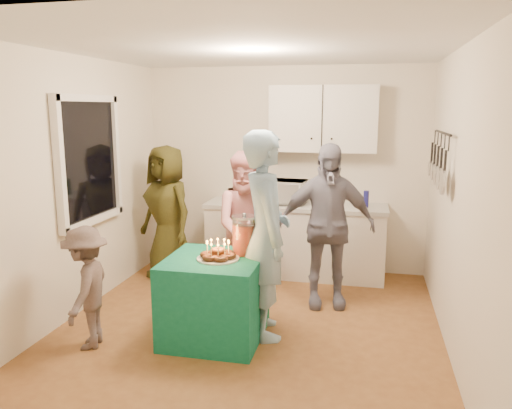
% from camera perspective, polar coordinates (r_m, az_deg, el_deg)
% --- Properties ---
extents(floor, '(4.00, 4.00, 0.00)m').
position_cam_1_polar(floor, '(4.93, -0.93, -14.03)').
color(floor, brown).
rests_on(floor, ground).
extents(ceiling, '(4.00, 4.00, 0.00)m').
position_cam_1_polar(ceiling, '(4.49, -1.04, 17.60)').
color(ceiling, white).
rests_on(ceiling, floor).
extents(back_wall, '(3.60, 3.60, 0.00)m').
position_cam_1_polar(back_wall, '(6.47, 3.25, 4.03)').
color(back_wall, silver).
rests_on(back_wall, floor).
extents(left_wall, '(4.00, 4.00, 0.00)m').
position_cam_1_polar(left_wall, '(5.25, -20.42, 1.73)').
color(left_wall, silver).
rests_on(left_wall, floor).
extents(right_wall, '(4.00, 4.00, 0.00)m').
position_cam_1_polar(right_wall, '(4.47, 22.07, 0.08)').
color(right_wall, silver).
rests_on(right_wall, floor).
extents(window_night, '(0.04, 1.00, 1.20)m').
position_cam_1_polar(window_night, '(5.46, -18.62, 4.82)').
color(window_night, black).
rests_on(window_night, left_wall).
extents(counter, '(2.20, 0.58, 0.86)m').
position_cam_1_polar(counter, '(6.32, 4.50, -4.21)').
color(counter, white).
rests_on(counter, floor).
extents(countertop, '(2.24, 0.62, 0.05)m').
position_cam_1_polar(countertop, '(6.21, 4.56, -0.16)').
color(countertop, beige).
rests_on(countertop, counter).
extents(upper_cabinet, '(1.30, 0.30, 0.80)m').
position_cam_1_polar(upper_cabinet, '(6.21, 7.70, 9.67)').
color(upper_cabinet, white).
rests_on(upper_cabinet, back_wall).
extents(pot_rack, '(0.12, 1.00, 0.60)m').
position_cam_1_polar(pot_rack, '(5.10, 20.20, 4.88)').
color(pot_rack, black).
rests_on(pot_rack, right_wall).
extents(microwave, '(0.56, 0.40, 0.29)m').
position_cam_1_polar(microwave, '(6.20, 3.23, 1.46)').
color(microwave, white).
rests_on(microwave, countertop).
extents(party_table, '(0.85, 0.85, 0.76)m').
position_cam_1_polar(party_table, '(4.63, -4.74, -10.62)').
color(party_table, '#0F6649').
rests_on(party_table, floor).
extents(donut_cake, '(0.38, 0.38, 0.18)m').
position_cam_1_polar(donut_cake, '(4.45, -4.37, -5.15)').
color(donut_cake, '#381C0C').
rests_on(donut_cake, party_table).
extents(punch_jar, '(0.22, 0.22, 0.34)m').
position_cam_1_polar(punch_jar, '(4.57, -1.35, -3.62)').
color(punch_jar, red).
rests_on(punch_jar, party_table).
extents(man_birthday, '(0.69, 0.81, 1.90)m').
position_cam_1_polar(man_birthday, '(4.53, 1.10, -3.50)').
color(man_birthday, '#8DB1CD').
rests_on(man_birthday, floor).
extents(woman_back_left, '(0.96, 0.85, 1.64)m').
position_cam_1_polar(woman_back_left, '(6.21, -10.08, -0.90)').
color(woman_back_left, '#565218').
rests_on(woman_back_left, floor).
extents(woman_back_center, '(0.95, 0.83, 1.64)m').
position_cam_1_polar(woman_back_center, '(5.42, -0.81, -2.51)').
color(woman_back_center, pink).
rests_on(woman_back_center, floor).
extents(woman_back_right, '(1.08, 0.62, 1.74)m').
position_cam_1_polar(woman_back_right, '(5.28, 8.03, -2.43)').
color(woman_back_right, black).
rests_on(woman_back_right, floor).
extents(child_near_left, '(0.55, 0.78, 1.09)m').
position_cam_1_polar(child_near_left, '(4.64, -18.79, -8.97)').
color(child_near_left, '#4C3E3C').
rests_on(child_near_left, floor).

